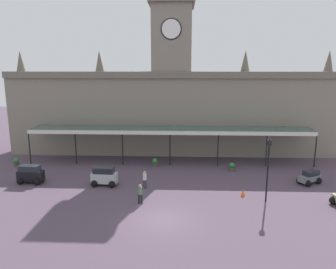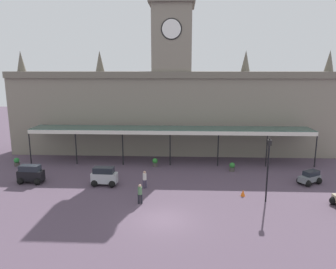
{
  "view_description": "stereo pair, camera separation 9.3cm",
  "coord_description": "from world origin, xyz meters",
  "px_view_note": "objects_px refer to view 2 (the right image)",
  "views": [
    {
      "loc": [
        1.16,
        -21.09,
        10.7
      ],
      "look_at": [
        0.0,
        7.8,
        4.74
      ],
      "focal_mm": 33.48,
      "sensor_mm": 36.0,
      "label": 1
    },
    {
      "loc": [
        1.25,
        -21.09,
        10.7
      ],
      "look_at": [
        0.0,
        7.8,
        4.74
      ],
      "focal_mm": 33.48,
      "sensor_mm": 36.0,
      "label": 2
    }
  ],
  "objects_px": {
    "car_grey_estate": "(310,178)",
    "pedestrian_beside_cars": "(140,193)",
    "car_black_van": "(31,175)",
    "planter_by_canopy": "(155,162)",
    "pedestrian_crossing_forecourt": "(145,179)",
    "planter_forecourt_centre": "(17,162)",
    "victorian_lamppost": "(268,163)",
    "traffic_cone": "(243,193)",
    "planter_near_kerb": "(232,167)",
    "car_silver_van": "(104,177)"
  },
  "relations": [
    {
      "from": "car_grey_estate",
      "to": "pedestrian_beside_cars",
      "type": "distance_m",
      "value": 16.51
    },
    {
      "from": "car_black_van",
      "to": "planter_by_canopy",
      "type": "height_order",
      "value": "car_black_van"
    },
    {
      "from": "planter_by_canopy",
      "to": "pedestrian_crossing_forecourt",
      "type": "bearing_deg",
      "value": -93.31
    },
    {
      "from": "planter_by_canopy",
      "to": "planter_forecourt_centre",
      "type": "distance_m",
      "value": 15.72
    },
    {
      "from": "car_grey_estate",
      "to": "planter_forecourt_centre",
      "type": "xyz_separation_m",
      "value": [
        -30.99,
        4.34,
        -0.07
      ]
    },
    {
      "from": "pedestrian_crossing_forecourt",
      "to": "planter_by_canopy",
      "type": "distance_m",
      "value": 6.72
    },
    {
      "from": "victorian_lamppost",
      "to": "planter_by_canopy",
      "type": "distance_m",
      "value": 13.91
    },
    {
      "from": "planter_forecourt_centre",
      "to": "pedestrian_crossing_forecourt",
      "type": "bearing_deg",
      "value": -21.97
    },
    {
      "from": "pedestrian_crossing_forecourt",
      "to": "traffic_cone",
      "type": "xyz_separation_m",
      "value": [
        8.71,
        -1.45,
        -0.63
      ]
    },
    {
      "from": "victorian_lamppost",
      "to": "planter_near_kerb",
      "type": "bearing_deg",
      "value": 100.99
    },
    {
      "from": "car_silver_van",
      "to": "planter_by_canopy",
      "type": "height_order",
      "value": "car_silver_van"
    },
    {
      "from": "victorian_lamppost",
      "to": "planter_by_canopy",
      "type": "xyz_separation_m",
      "value": [
        -9.98,
        9.27,
        -2.82
      ]
    },
    {
      "from": "car_silver_van",
      "to": "planter_near_kerb",
      "type": "bearing_deg",
      "value": 20.52
    },
    {
      "from": "car_grey_estate",
      "to": "victorian_lamppost",
      "type": "bearing_deg",
      "value": -140.13
    },
    {
      "from": "car_black_van",
      "to": "planter_by_canopy",
      "type": "bearing_deg",
      "value": 26.56
    },
    {
      "from": "car_silver_van",
      "to": "pedestrian_beside_cars",
      "type": "bearing_deg",
      "value": -45.82
    },
    {
      "from": "car_grey_estate",
      "to": "car_silver_van",
      "type": "xyz_separation_m",
      "value": [
        -19.56,
        -1.25,
        0.24
      ]
    },
    {
      "from": "car_silver_van",
      "to": "victorian_lamppost",
      "type": "relative_size",
      "value": 0.46
    },
    {
      "from": "car_silver_van",
      "to": "car_black_van",
      "type": "xyz_separation_m",
      "value": [
        -7.24,
        0.33,
        0.0
      ]
    },
    {
      "from": "car_grey_estate",
      "to": "pedestrian_beside_cars",
      "type": "bearing_deg",
      "value": -161.36
    },
    {
      "from": "car_black_van",
      "to": "planter_forecourt_centre",
      "type": "height_order",
      "value": "car_black_van"
    },
    {
      "from": "car_silver_van",
      "to": "car_black_van",
      "type": "relative_size",
      "value": 1.0
    },
    {
      "from": "planter_by_canopy",
      "to": "planter_forecourt_centre",
      "type": "height_order",
      "value": "same"
    },
    {
      "from": "victorian_lamppost",
      "to": "planter_forecourt_centre",
      "type": "distance_m",
      "value": 27.29
    },
    {
      "from": "pedestrian_crossing_forecourt",
      "to": "planter_near_kerb",
      "type": "height_order",
      "value": "pedestrian_crossing_forecourt"
    },
    {
      "from": "victorian_lamppost",
      "to": "planter_by_canopy",
      "type": "bearing_deg",
      "value": 137.1
    },
    {
      "from": "pedestrian_crossing_forecourt",
      "to": "planter_forecourt_centre",
      "type": "height_order",
      "value": "pedestrian_crossing_forecourt"
    },
    {
      "from": "car_grey_estate",
      "to": "victorian_lamppost",
      "type": "xyz_separation_m",
      "value": [
        -5.3,
        -4.43,
        2.75
      ]
    },
    {
      "from": "planter_by_canopy",
      "to": "planter_forecourt_centre",
      "type": "xyz_separation_m",
      "value": [
        -15.72,
        -0.51,
        0.0
      ]
    },
    {
      "from": "car_grey_estate",
      "to": "planter_forecourt_centre",
      "type": "relative_size",
      "value": 2.53
    },
    {
      "from": "planter_near_kerb",
      "to": "planter_forecourt_centre",
      "type": "distance_m",
      "value": 24.17
    },
    {
      "from": "victorian_lamppost",
      "to": "planter_near_kerb",
      "type": "xyz_separation_m",
      "value": [
        -1.54,
        7.93,
        -2.82
      ]
    },
    {
      "from": "car_grey_estate",
      "to": "car_black_van",
      "type": "relative_size",
      "value": 0.99
    },
    {
      "from": "car_black_van",
      "to": "traffic_cone",
      "type": "relative_size",
      "value": 4.44
    },
    {
      "from": "traffic_cone",
      "to": "planter_near_kerb",
      "type": "distance_m",
      "value": 6.81
    },
    {
      "from": "pedestrian_crossing_forecourt",
      "to": "traffic_cone",
      "type": "relative_size",
      "value": 3.03
    },
    {
      "from": "car_silver_van",
      "to": "planter_forecourt_centre",
      "type": "height_order",
      "value": "car_silver_van"
    },
    {
      "from": "car_grey_estate",
      "to": "car_silver_van",
      "type": "relative_size",
      "value": 0.99
    },
    {
      "from": "car_silver_van",
      "to": "planter_near_kerb",
      "type": "distance_m",
      "value": 13.58
    },
    {
      "from": "planter_near_kerb",
      "to": "car_black_van",
      "type": "bearing_deg",
      "value": -167.5
    },
    {
      "from": "planter_near_kerb",
      "to": "planter_by_canopy",
      "type": "bearing_deg",
      "value": 171.0
    },
    {
      "from": "planter_by_canopy",
      "to": "planter_near_kerb",
      "type": "height_order",
      "value": "same"
    },
    {
      "from": "victorian_lamppost",
      "to": "planter_forecourt_centre",
      "type": "xyz_separation_m",
      "value": [
        -25.69,
        8.76,
        -2.82
      ]
    },
    {
      "from": "car_grey_estate",
      "to": "planter_near_kerb",
      "type": "height_order",
      "value": "car_grey_estate"
    },
    {
      "from": "pedestrian_crossing_forecourt",
      "to": "pedestrian_beside_cars",
      "type": "height_order",
      "value": "same"
    },
    {
      "from": "planter_forecourt_centre",
      "to": "car_black_van",
      "type": "bearing_deg",
      "value": -51.39
    },
    {
      "from": "planter_by_canopy",
      "to": "car_black_van",
      "type": "bearing_deg",
      "value": -153.44
    },
    {
      "from": "car_black_van",
      "to": "pedestrian_crossing_forecourt",
      "type": "distance_m",
      "value": 11.18
    },
    {
      "from": "victorian_lamppost",
      "to": "car_black_van",
      "type": "bearing_deg",
      "value": 170.73
    },
    {
      "from": "pedestrian_beside_cars",
      "to": "planter_forecourt_centre",
      "type": "height_order",
      "value": "pedestrian_beside_cars"
    }
  ]
}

